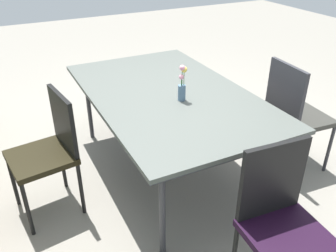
{
  "coord_description": "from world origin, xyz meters",
  "views": [
    {
      "loc": [
        -2.32,
        1.17,
        1.82
      ],
      "look_at": [
        -0.07,
        0.05,
        0.42
      ],
      "focal_mm": 38.01,
      "sensor_mm": 36.0,
      "label": 1
    }
  ],
  "objects": [
    {
      "name": "flower_vase",
      "position": [
        -0.24,
        0.02,
        0.83
      ],
      "size": [
        0.06,
        0.07,
        0.27
      ],
      "color": "slate",
      "rests_on": "dining_table"
    },
    {
      "name": "dining_table",
      "position": [
        -0.07,
        0.05,
        0.67
      ],
      "size": [
        1.87,
        1.14,
        0.71
      ],
      "color": "#4C514C",
      "rests_on": "ground"
    },
    {
      "name": "chair_near_left",
      "position": [
        -0.49,
        -0.87,
        0.53
      ],
      "size": [
        0.46,
        0.46,
        0.94
      ],
      "rotation": [
        0.0,
        0.0,
        3.06
      ],
      "color": "#33322D",
      "rests_on": "ground"
    },
    {
      "name": "chair_far_side",
      "position": [
        -0.12,
        0.98,
        0.51
      ],
      "size": [
        0.46,
        0.46,
        0.88
      ],
      "rotation": [
        0.0,
        0.0,
        0.14
      ],
      "color": "black",
      "rests_on": "ground"
    },
    {
      "name": "ground_plane",
      "position": [
        0.0,
        0.0,
        0.0
      ],
      "size": [
        12.0,
        12.0,
        0.0
      ],
      "primitive_type": "plane",
      "color": "gray"
    },
    {
      "name": "chair_end_left",
      "position": [
        -1.36,
        0.05,
        0.52
      ],
      "size": [
        0.43,
        0.43,
        0.91
      ],
      "rotation": [
        0.0,
        0.0,
        1.5
      ],
      "color": "black",
      "rests_on": "ground"
    }
  ]
}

